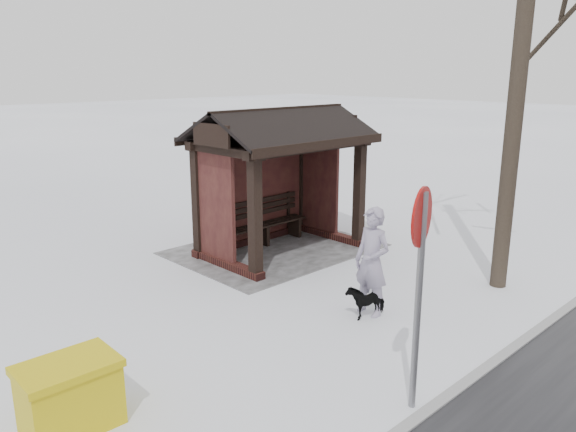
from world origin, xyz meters
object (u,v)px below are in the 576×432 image
(dog, at_px, (366,300))
(bus_shelter, at_px, (276,152))
(grit_bin, at_px, (70,395))
(road_sign, at_px, (420,255))
(pedestrian, at_px, (372,262))

(dog, bearing_deg, bus_shelter, 174.08)
(grit_bin, bearing_deg, dog, 176.19)
(road_sign, bearing_deg, grit_bin, -53.97)
(pedestrian, distance_m, dog, 0.63)
(dog, bearing_deg, road_sign, -24.94)
(bus_shelter, relative_size, road_sign, 1.37)
(pedestrian, distance_m, road_sign, 2.78)
(bus_shelter, xyz_separation_m, dog, (1.29, 3.51, -1.90))
(bus_shelter, height_order, dog, bus_shelter)
(pedestrian, bearing_deg, grit_bin, -92.48)
(grit_bin, height_order, road_sign, road_sign)
(bus_shelter, xyz_separation_m, grit_bin, (5.91, 3.11, -1.76))
(dog, distance_m, grit_bin, 4.64)
(pedestrian, bearing_deg, dog, -80.54)
(bus_shelter, height_order, road_sign, bus_shelter)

